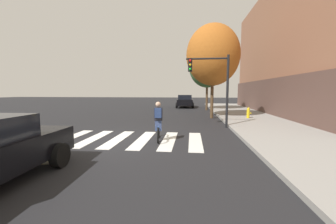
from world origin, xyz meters
name	(u,v)px	position (x,y,z in m)	size (l,w,h in m)	color
ground_plane	(117,139)	(0.00, 0.00, 0.00)	(120.00, 120.00, 0.00)	black
sidewalk	(328,143)	(8.75, 0.00, 0.07)	(6.50, 50.00, 0.15)	gray
crosswalk_stripes	(106,139)	(-0.50, 0.00, 0.01)	(8.55, 3.39, 0.01)	silver
manhole_cover	(51,161)	(-0.96, -3.04, 0.00)	(0.64, 0.64, 0.01)	#473D1E
sedan_mid	(185,101)	(2.45, 18.44, 0.85)	(2.32, 4.80, 1.65)	black
cyclist	(158,121)	(1.91, -0.11, 0.84)	(0.39, 1.70, 1.69)	black
traffic_light_near	(213,79)	(4.54, 3.53, 2.86)	(2.47, 0.28, 4.20)	black
fire_hydrant	(248,113)	(7.51, 7.00, 0.53)	(0.33, 0.22, 0.78)	gold
street_tree_near	(213,55)	(4.91, 7.73, 4.89)	(4.07, 4.07, 7.24)	#4C3823
street_tree_mid	(207,67)	(5.01, 14.65, 4.81)	(4.01, 4.01, 7.12)	#4C3823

